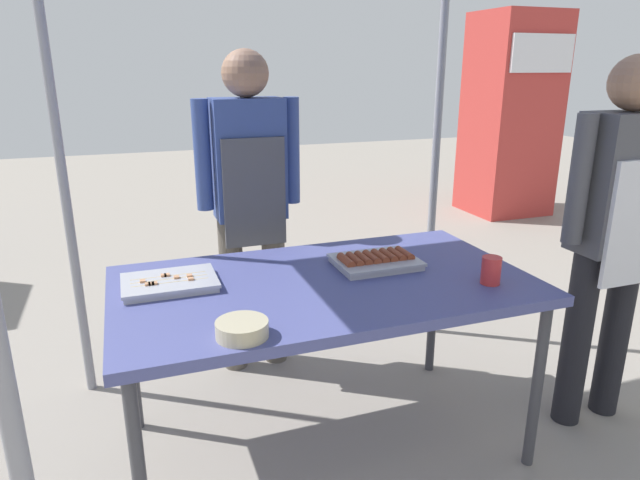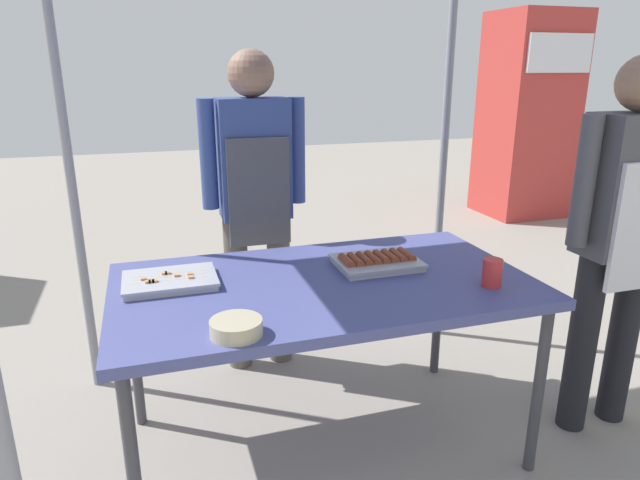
# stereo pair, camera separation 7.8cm
# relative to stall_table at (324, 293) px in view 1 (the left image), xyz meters

# --- Properties ---
(ground_plane) EXTENTS (18.00, 18.00, 0.00)m
(ground_plane) POSITION_rel_stall_table_xyz_m (0.00, 0.00, -0.70)
(ground_plane) COLOR gray
(stall_table) EXTENTS (1.60, 0.90, 0.75)m
(stall_table) POSITION_rel_stall_table_xyz_m (0.00, 0.00, 0.00)
(stall_table) COLOR #4C518C
(stall_table) RESTS_ON ground
(tray_grilled_sausages) EXTENTS (0.34, 0.26, 0.05)m
(tray_grilled_sausages) POSITION_rel_stall_table_xyz_m (0.26, 0.08, 0.08)
(tray_grilled_sausages) COLOR #ADADB2
(tray_grilled_sausages) RESTS_ON stall_table
(tray_meat_skewers) EXTENTS (0.35, 0.25, 0.04)m
(tray_meat_skewers) POSITION_rel_stall_table_xyz_m (-0.57, 0.13, 0.07)
(tray_meat_skewers) COLOR #ADADB2
(tray_meat_skewers) RESTS_ON stall_table
(condiment_bowl) EXTENTS (0.16, 0.16, 0.05)m
(condiment_bowl) POSITION_rel_stall_table_xyz_m (-0.40, -0.35, 0.08)
(condiment_bowl) COLOR #BFB28C
(condiment_bowl) RESTS_ON stall_table
(drink_cup_near_edge) EXTENTS (0.07, 0.07, 0.11)m
(drink_cup_near_edge) POSITION_rel_stall_table_xyz_m (0.59, -0.24, 0.11)
(drink_cup_near_edge) COLOR red
(drink_cup_near_edge) RESTS_ON stall_table
(vendor_woman) EXTENTS (0.52, 0.23, 1.62)m
(vendor_woman) POSITION_rel_stall_table_xyz_m (-0.11, 0.77, 0.27)
(vendor_woman) COLOR #595147
(vendor_woman) RESTS_ON ground
(customer_nearby) EXTENTS (0.52, 0.23, 1.59)m
(customer_nearby) POSITION_rel_stall_table_xyz_m (1.21, -0.21, 0.24)
(customer_nearby) COLOR black
(customer_nearby) RESTS_ON ground
(neighbor_stall_right) EXTENTS (0.80, 0.77, 2.08)m
(neighbor_stall_right) POSITION_rel_stall_table_xyz_m (3.24, 3.10, 0.34)
(neighbor_stall_right) COLOR #BF3833
(neighbor_stall_right) RESTS_ON ground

